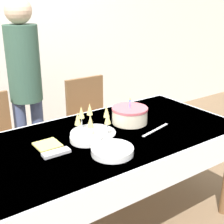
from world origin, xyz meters
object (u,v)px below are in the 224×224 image
plate_stack_dessert (86,138)px  person_standing (25,78)px  dining_chair_far_right (91,123)px  champagne_tray (93,122)px  plate_stack_main (112,151)px  birthday_cake (130,115)px

plate_stack_dessert → person_standing: bearing=92.0°
dining_chair_far_right → person_standing: 0.76m
dining_chair_far_right → plate_stack_dessert: dining_chair_far_right is taller
champagne_tray → plate_stack_main: 0.34m
champagne_tray → dining_chair_far_right: bearing=59.5°
birthday_cake → person_standing: size_ratio=0.16×
dining_chair_far_right → person_standing: size_ratio=0.56×
birthday_cake → plate_stack_dessert: bearing=-168.6°
dining_chair_far_right → plate_stack_dessert: size_ratio=4.37×
birthday_cake → champagne_tray: birthday_cake is taller
champagne_tray → plate_stack_dessert: (-0.10, -0.08, -0.07)m
champagne_tray → plate_stack_dessert: 0.14m
champagne_tray → plate_stack_main: size_ratio=1.23×
dining_chair_far_right → plate_stack_dessert: bearing=-123.2°
champagne_tray → person_standing: size_ratio=0.19×
champagne_tray → person_standing: person_standing is taller
plate_stack_main → plate_stack_dessert: 0.25m
dining_chair_far_right → champagne_tray: champagne_tray is taller
plate_stack_dessert → dining_chair_far_right: bearing=56.8°
dining_chair_far_right → person_standing: bearing=162.9°
plate_stack_dessert → person_standing: size_ratio=0.13×
dining_chair_far_right → champagne_tray: bearing=-120.5°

